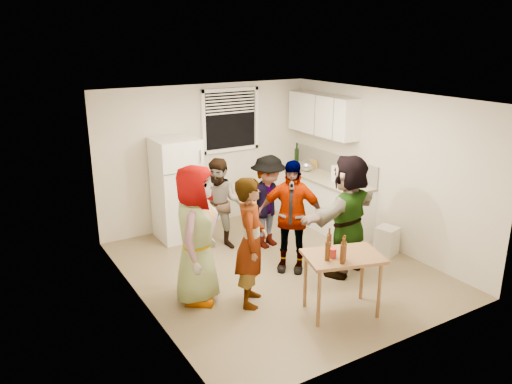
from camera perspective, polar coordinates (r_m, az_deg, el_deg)
room at (r=7.45m, az=2.35°, el=-8.72°), size 4.00×4.50×2.50m
window at (r=8.93m, az=-2.93°, el=8.21°), size 1.12×0.10×1.06m
refrigerator at (r=8.37m, az=-9.01°, el=0.34°), size 0.70×0.70×1.70m
counter_lower at (r=9.08m, az=7.37°, el=-1.00°), size 0.60×2.20×0.86m
countertop at (r=8.95m, az=7.49°, el=1.73°), size 0.64×2.22×0.04m
backsplash at (r=9.07m, az=8.95°, el=3.20°), size 0.03×2.20×0.36m
upper_cabinets at (r=8.96m, az=7.62°, el=8.75°), size 0.34×1.60×0.70m
kettle at (r=9.20m, az=5.77°, el=2.37°), size 0.28×0.24×0.22m
paper_towel at (r=8.65m, az=8.93°, el=1.26°), size 0.12×0.12×0.27m
wine_bottle at (r=9.62m, az=4.64°, el=3.06°), size 0.08×0.08×0.33m
beer_bottle_counter at (r=8.40m, az=9.74°, el=0.71°), size 0.05×0.05×0.21m
blue_cup at (r=8.29m, az=9.93°, el=0.49°), size 0.09×0.09×0.12m
picture_frame at (r=9.44m, az=6.64°, el=3.22°), size 0.02×0.19×0.16m
trash_bin at (r=8.08m, az=14.71°, el=-5.21°), size 0.37×0.37×0.44m
serving_table at (r=6.47m, az=9.58°, el=-13.32°), size 1.05×0.85×0.77m
beer_bottle_table at (r=6.02m, az=9.85°, el=-7.53°), size 0.05×0.05×0.21m
red_cup at (r=6.03m, az=8.74°, el=-7.39°), size 0.08×0.08×0.11m
guest_grey at (r=6.70m, az=-6.58°, el=-12.01°), size 1.96×1.82×0.57m
guest_stripe at (r=6.59m, az=-0.55°, el=-12.46°), size 1.72×1.45×0.40m
guest_back_left at (r=8.14m, az=-3.89°, el=-6.36°), size 1.42×1.63×0.56m
guest_back_right at (r=8.20m, az=1.37°, el=-6.14°), size 1.25×1.67×0.56m
guest_black at (r=7.45m, az=3.87°, el=-8.74°), size 1.83×1.87×0.40m
guest_orange at (r=7.46m, az=10.08°, el=-8.96°), size 2.04×2.13×0.52m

